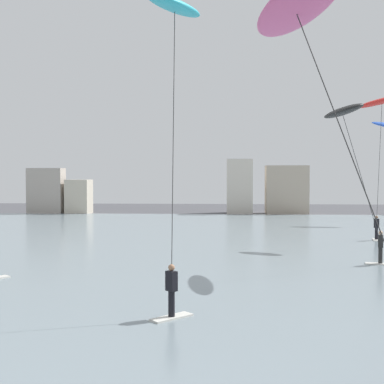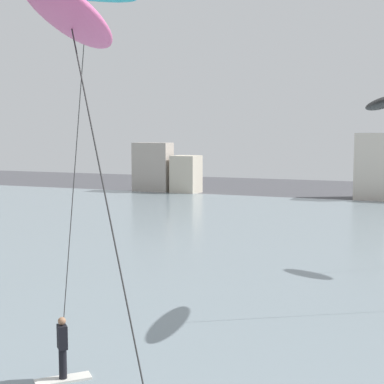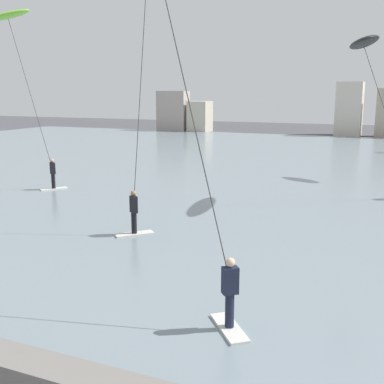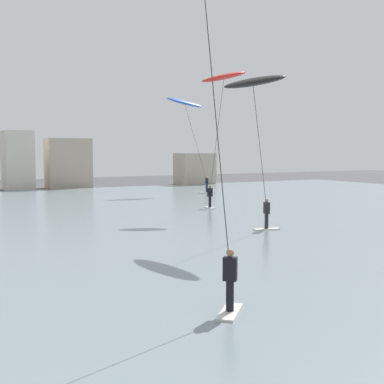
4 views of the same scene
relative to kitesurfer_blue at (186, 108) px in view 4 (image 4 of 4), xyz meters
name	(u,v)px [view 4 (image 4 of 4)]	position (x,y,z in m)	size (l,w,h in m)	color
water_bay	(92,223)	(-14.71, -15.46, -8.30)	(84.00, 52.00, 0.10)	gray
far_shore_buildings	(21,166)	(-13.49, 12.20, -5.73)	(47.58, 5.54, 6.35)	#A89E93
kitesurfer_blue	(186,108)	(0.00, 0.00, 0.00)	(4.36, 2.84, 9.53)	silver
kitesurfer_red	(222,90)	(-5.49, -15.04, -0.13)	(3.25, 3.97, 9.48)	silver
kitesurfer_black	(254,92)	(-9.77, -24.39, -1.45)	(3.86, 4.12, 7.58)	silver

